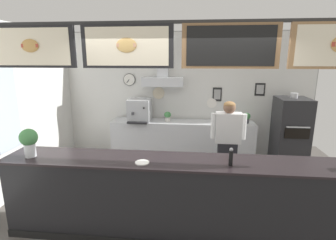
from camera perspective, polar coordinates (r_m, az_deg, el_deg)
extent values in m
plane|color=#514C47|center=(4.19, 2.08, -19.52)|extent=(6.77, 6.77, 0.00)
cube|color=gray|center=(6.11, 3.86, 5.34)|extent=(5.64, 0.12, 2.83)
cube|color=silver|center=(6.05, 3.83, 5.26)|extent=(5.60, 0.01, 2.79)
cylinder|color=black|center=(6.18, -8.38, 8.66)|extent=(0.28, 0.02, 0.28)
cylinder|color=white|center=(6.17, -8.41, 8.65)|extent=(0.26, 0.01, 0.26)
cube|color=black|center=(6.17, -8.69, 8.30)|extent=(0.07, 0.01, 0.08)
cylinder|color=beige|center=(6.08, -2.06, 5.85)|extent=(0.27, 0.02, 0.27)
cylinder|color=white|center=(6.06, 9.46, 3.64)|extent=(0.22, 0.02, 0.22)
cube|color=black|center=(6.04, 10.61, 5.48)|extent=(0.20, 0.02, 0.31)
cube|color=#969696|center=(6.03, 10.61, 5.47)|extent=(0.14, 0.01, 0.22)
cube|color=black|center=(6.17, 19.31, 6.28)|extent=(0.21, 0.02, 0.28)
cube|color=#ABABAB|center=(6.16, 19.33, 6.27)|extent=(0.15, 0.01, 0.20)
cube|color=silver|center=(5.88, -1.11, 8.32)|extent=(0.91, 0.36, 0.20)
cube|color=silver|center=(5.91, -1.07, 13.84)|extent=(0.24, 0.24, 0.93)
cube|color=#2D2D2D|center=(3.30, 2.20, 20.48)|extent=(4.91, 0.04, 0.04)
cube|color=black|center=(3.84, -27.38, 13.89)|extent=(1.13, 0.05, 0.52)
cube|color=#F2E5C6|center=(3.82, -27.62, 13.88)|extent=(1.02, 0.01, 0.45)
ellipsoid|color=tan|center=(3.81, -27.74, 14.07)|extent=(0.23, 0.04, 0.16)
cube|color=#B74233|center=(3.80, -27.81, 14.06)|extent=(0.22, 0.01, 0.04)
cube|color=black|center=(3.35, -8.83, 15.47)|extent=(1.13, 0.05, 0.52)
cube|color=#F2E5C6|center=(3.32, -8.95, 15.48)|extent=(1.02, 0.01, 0.45)
ellipsoid|color=#DBAD60|center=(3.31, -9.02, 15.71)|extent=(0.25, 0.04, 0.17)
cube|color=tan|center=(3.30, -9.05, 15.71)|extent=(0.23, 0.01, 0.04)
cube|color=olive|center=(3.26, 13.33, 15.32)|extent=(1.13, 0.05, 0.52)
cube|color=black|center=(3.23, 13.39, 15.34)|extent=(1.02, 0.01, 0.45)
cube|color=black|center=(3.55, 1.62, -16.68)|extent=(4.32, 0.59, 1.01)
cube|color=black|center=(3.31, 1.68, -8.92)|extent=(4.40, 0.62, 0.03)
cube|color=silver|center=(5.95, 3.07, -4.49)|extent=(3.14, 0.53, 0.89)
cube|color=#9FA1A5|center=(6.04, 3.03, -7.07)|extent=(2.98, 0.49, 0.02)
cube|color=#232326|center=(5.92, 24.90, -2.81)|extent=(0.61, 0.70, 1.49)
cube|color=black|center=(5.57, 26.18, -2.67)|extent=(0.46, 0.02, 0.20)
cube|color=silver|center=(5.52, 26.39, -1.42)|extent=(0.43, 0.02, 0.02)
cylinder|color=silver|center=(5.77, 25.68, 4.81)|extent=(0.14, 0.14, 0.10)
cube|color=#232328|center=(4.74, 12.49, -9.74)|extent=(0.32, 0.20, 0.88)
cube|color=white|center=(4.52, 12.94, -1.64)|extent=(0.43, 0.23, 0.51)
cylinder|color=white|center=(4.54, 16.12, -1.40)|extent=(0.08, 0.08, 0.43)
cylinder|color=white|center=(4.49, 9.75, -1.24)|extent=(0.08, 0.08, 0.43)
sphere|color=brown|center=(4.44, 13.18, 2.67)|extent=(0.20, 0.20, 0.20)
ellipsoid|color=olive|center=(4.43, 13.21, 3.25)|extent=(0.19, 0.19, 0.11)
cube|color=#B7BABF|center=(5.87, -6.15, 2.18)|extent=(0.48, 0.48, 0.49)
cylinder|color=#4C4C51|center=(5.64, -7.66, 1.41)|extent=(0.06, 0.06, 0.06)
cube|color=black|center=(5.66, -6.67, -0.60)|extent=(0.43, 0.10, 0.04)
sphere|color=black|center=(5.58, -5.27, 2.61)|extent=(0.04, 0.04, 0.04)
cylinder|color=beige|center=(5.83, -0.09, 0.19)|extent=(0.11, 0.11, 0.09)
ellipsoid|color=#47894C|center=(5.81, -0.09, 1.14)|extent=(0.15, 0.15, 0.14)
cylinder|color=#4C4C51|center=(5.91, 16.63, -0.19)|extent=(0.11, 0.11, 0.10)
ellipsoid|color=#47894C|center=(5.89, 16.70, 0.79)|extent=(0.16, 0.16, 0.14)
cylinder|color=silver|center=(3.83, -27.71, -5.74)|extent=(0.14, 0.14, 0.18)
cylinder|color=gray|center=(3.85, -27.62, -6.55)|extent=(0.13, 0.13, 0.06)
ellipsoid|color=#47894C|center=(3.78, -27.99, -3.33)|extent=(0.22, 0.22, 0.22)
cylinder|color=black|center=(3.21, 13.46, -8.07)|extent=(0.05, 0.05, 0.18)
sphere|color=gray|center=(3.17, 13.56, -6.25)|extent=(0.04, 0.04, 0.04)
cylinder|color=white|center=(3.24, -5.63, -9.15)|extent=(0.17, 0.17, 0.01)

